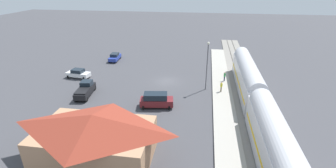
# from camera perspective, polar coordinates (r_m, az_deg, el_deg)

# --- Properties ---
(ground_plane) EXTENTS (200.00, 200.00, 0.00)m
(ground_plane) POSITION_cam_1_polar(r_m,az_deg,el_deg) (45.53, -0.29, 0.61)
(ground_plane) COLOR #424247
(railway_track) EXTENTS (4.80, 70.00, 0.30)m
(railway_track) POSITION_cam_1_polar(r_m,az_deg,el_deg) (45.60, 17.36, -0.36)
(railway_track) COLOR gray
(railway_track) RESTS_ON ground
(platform) EXTENTS (3.20, 46.00, 0.30)m
(platform) POSITION_cam_1_polar(r_m,az_deg,el_deg) (45.10, 12.36, 0.01)
(platform) COLOR #A8A399
(platform) RESTS_ON ground
(station_building) EXTENTS (12.45, 7.90, 5.35)m
(station_building) POSITION_cam_1_polar(r_m,az_deg,el_deg) (26.72, -16.78, -11.70)
(station_building) COLOR tan
(station_building) RESTS_ON ground
(pedestrian_on_platform) EXTENTS (0.36, 0.36, 1.71)m
(pedestrian_on_platform) POSITION_cam_1_polar(r_m,az_deg,el_deg) (41.38, 12.39, -0.48)
(pedestrian_on_platform) COLOR brown
(pedestrian_on_platform) RESTS_ON platform
(pedestrian_waiting_far) EXTENTS (0.36, 0.36, 1.71)m
(pedestrian_waiting_far) POSITION_cam_1_polar(r_m,az_deg,el_deg) (45.82, 13.13, 1.85)
(pedestrian_waiting_far) COLOR #23284C
(pedestrian_waiting_far) RESTS_ON platform
(suv_maroon) EXTENTS (5.13, 2.93, 2.22)m
(suv_maroon) POSITION_cam_1_polar(r_m,az_deg,el_deg) (36.23, -2.76, -3.75)
(suv_maroon) COLOR maroon
(suv_maroon) RESTS_ON ground
(pickup_black) EXTENTS (2.64, 5.61, 2.14)m
(pickup_black) POSITION_cam_1_polar(r_m,az_deg,el_deg) (42.01, -18.84, -1.25)
(pickup_black) COLOR black
(pickup_black) RESTS_ON ground
(sedan_blue) EXTENTS (2.08, 4.59, 1.74)m
(sedan_blue) POSITION_cam_1_polar(r_m,az_deg,el_deg) (58.40, -12.37, 6.22)
(sedan_blue) COLOR #283D9E
(sedan_blue) RESTS_ON ground
(sedan_white) EXTENTS (4.66, 2.61, 1.74)m
(sedan_white) POSITION_cam_1_polar(r_m,az_deg,el_deg) (50.05, -20.32, 2.34)
(sedan_white) COLOR white
(sedan_white) RESTS_ON ground
(light_pole_near_platform) EXTENTS (0.44, 0.44, 8.38)m
(light_pole_near_platform) POSITION_cam_1_polar(r_m,az_deg,el_deg) (40.91, 9.20, 5.41)
(light_pole_near_platform) COLOR #515156
(light_pole_near_platform) RESTS_ON ground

